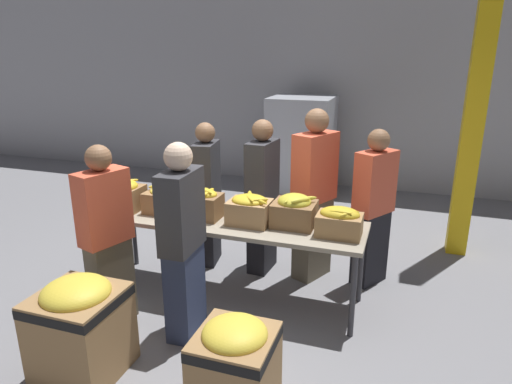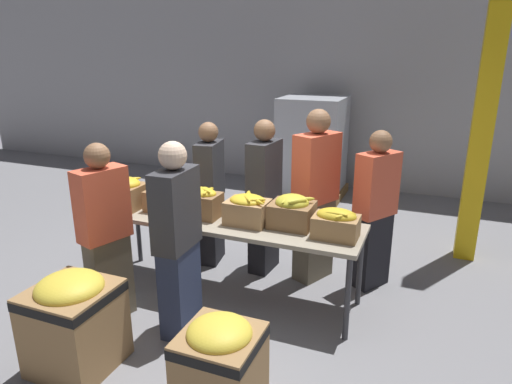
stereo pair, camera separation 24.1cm
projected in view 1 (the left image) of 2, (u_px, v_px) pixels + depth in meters
The scene contains 19 objects.
ground_plane at pixel (228, 294), 4.55m from camera, with size 30.00×30.00×0.00m, color gray.
wall_back at pixel (318, 69), 7.73m from camera, with size 16.00×0.08×4.00m.
sorting_table at pixel (227, 225), 4.32m from camera, with size 2.61×0.72×0.80m.
banana_box_0 at pixel (122, 194), 4.52m from camera, with size 0.38×0.33×0.31m.
banana_box_1 at pixel (166, 199), 4.47m from camera, with size 0.39×0.32×0.27m.
banana_box_2 at pixel (201, 203), 4.31m from camera, with size 0.38×0.27×0.30m.
banana_box_3 at pixel (250, 209), 4.16m from camera, with size 0.41×0.34×0.28m.
banana_box_4 at pixel (294, 210), 4.11m from camera, with size 0.39×0.33×0.30m.
banana_box_5 at pixel (340, 221), 3.89m from camera, with size 0.38×0.27×0.26m.
volunteer_0 at pixel (314, 197), 4.68m from camera, with size 0.42×0.54×1.79m.
volunteer_1 at pixel (262, 198), 4.85m from camera, with size 0.26×0.46×1.66m.
volunteer_2 at pixel (373, 209), 4.57m from camera, with size 0.41×0.48×1.61m.
volunteer_3 at pixel (107, 238), 3.89m from camera, with size 0.34×0.48×1.61m.
volunteer_4 at pixel (207, 195), 5.03m from camera, with size 0.28×0.46×1.60m.
volunteer_5 at pixel (183, 244), 3.69m from camera, with size 0.24×0.45×1.67m.
donation_bin_0 at pixel (80, 324), 3.35m from camera, with size 0.59×0.59×0.77m.
donation_bin_1 at pixel (235, 364), 2.99m from camera, with size 0.51×0.51×0.69m.
support_pillar at pixel (479, 82), 4.92m from camera, with size 0.22×0.22×4.00m.
pallet_stack_0 at pixel (301, 148), 7.39m from camera, with size 1.06×1.06×1.62m.
Camera 1 is at (1.55, -3.73, 2.35)m, focal length 32.00 mm.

